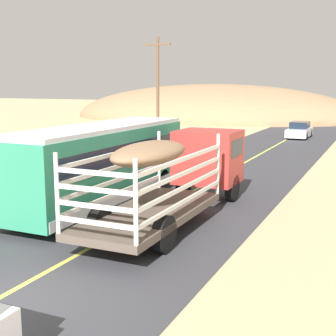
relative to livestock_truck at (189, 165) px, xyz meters
The scene contains 6 objects.
livestock_truck is the anchor object (origin of this frame).
bus 3.53m from the livestock_truck, behind, with size 2.54×10.00×3.21m.
car_far 27.43m from the livestock_truck, 90.61° to the left, with size 1.80×4.40×1.46m.
power_pole_mid 20.55m from the livestock_truck, 119.04° to the left, with size 2.20×0.24×8.45m.
boulder_far_horizon 15.14m from the livestock_truck, 144.35° to the left, with size 0.92×0.96×0.63m, color #84705B.
distant_hill 51.46m from the livestock_truck, 108.21° to the left, with size 42.34×27.32×9.71m, color #957553.
Camera 1 is at (7.66, -7.14, 4.81)m, focal length 50.48 mm.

